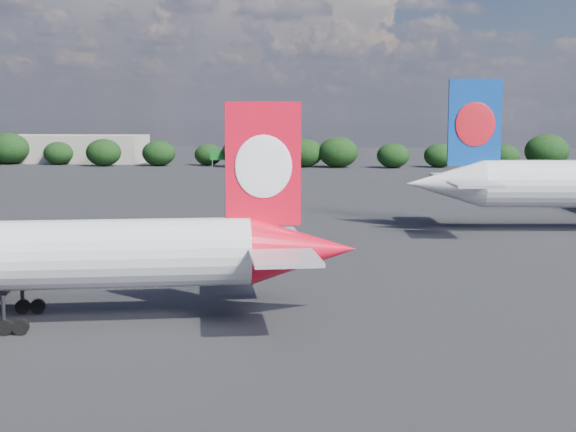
{
  "coord_description": "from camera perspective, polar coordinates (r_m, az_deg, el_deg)",
  "views": [
    {
      "loc": [
        20.57,
        -34.12,
        13.87
      ],
      "look_at": [
        16.0,
        12.0,
        8.0
      ],
      "focal_mm": 50.0,
      "sensor_mm": 36.0,
      "label": 1
    }
  ],
  "objects": [
    {
      "name": "ground",
      "position": [
        97.33,
        -6.6,
        -1.02
      ],
      "size": [
        500.0,
        500.0,
        0.0
      ],
      "primitive_type": "plane",
      "color": "black",
      "rests_on": "ground"
    },
    {
      "name": "qantas_airliner",
      "position": [
        56.06,
        -19.35,
        -2.82
      ],
      "size": [
        44.96,
        42.99,
        14.75
      ],
      "color": "silver",
      "rests_on": "ground"
    },
    {
      "name": "terminal_building",
      "position": [
        241.97,
        -15.11,
        4.64
      ],
      "size": [
        42.0,
        16.0,
        8.0
      ],
      "color": "gray",
      "rests_on": "ground"
    },
    {
      "name": "highway_sign",
      "position": [
        213.9,
        -4.75,
        4.32
      ],
      "size": [
        6.0,
        0.3,
        4.5
      ],
      "color": "#14651E",
      "rests_on": "ground"
    },
    {
      "name": "billboard_yellow",
      "position": [
        216.52,
        3.39,
        4.56
      ],
      "size": [
        5.0,
        0.3,
        5.5
      ],
      "color": "gold",
      "rests_on": "ground"
    },
    {
      "name": "horizon_treeline",
      "position": [
        214.51,
        1.24,
        4.57
      ],
      "size": [
        201.61,
        15.49,
        9.32
      ],
      "color": "black",
      "rests_on": "ground"
    }
  ]
}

